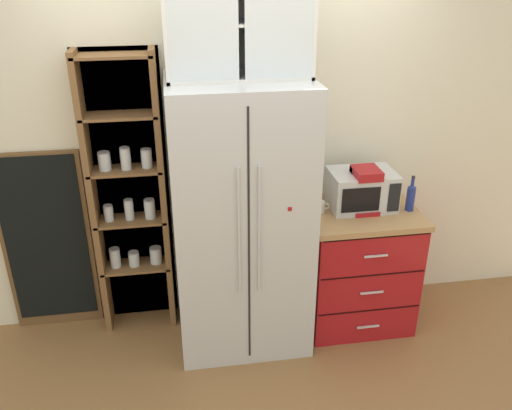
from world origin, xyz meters
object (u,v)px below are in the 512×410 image
Objects in this scene: refrigerator at (241,219)px; bottle_cobalt at (411,196)px; bottle_amber at (364,196)px; coffee_maker at (364,189)px; mug_cream at (319,207)px; chalkboard_menu at (47,243)px; microwave at (361,190)px.

refrigerator is 1.17m from bottle_cobalt.
bottle_cobalt is 0.32m from bottle_amber.
mug_cream is (-0.30, -0.00, -0.11)m from coffee_maker.
chalkboard_menu is at bearing 166.16° from refrigerator.
refrigerator is 0.86m from microwave.
coffee_maker is at bearing 3.25° from refrigerator.
bottle_cobalt is 0.19× the size of chalkboard_menu.
chalkboard_menu is (-2.48, 0.34, -0.33)m from bottle_cobalt.
mug_cream is at bearing -179.47° from coffee_maker.
coffee_maker reaches higher than microwave.
coffee_maker is 0.33m from bottle_cobalt.
refrigerator is 7.26× the size of bottle_amber.
refrigerator is 1.38m from chalkboard_menu.
bottle_cobalt is (0.32, -0.06, -0.05)m from coffee_maker.
bottle_cobalt is at bearing -5.62° from mug_cream.
coffee_maker is at bearing -7.28° from chalkboard_menu.
microwave is at bearing -6.18° from chalkboard_menu.
bottle_amber is at bearing 173.37° from bottle_cobalt.
bottle_amber is at bearing 1.42° from refrigerator.
mug_cream is at bearing 4.76° from refrigerator.
bottle_cobalt is at bearing -7.81° from chalkboard_menu.
microwave is 0.33× the size of chalkboard_menu.
bottle_cobalt is at bearing -0.78° from refrigerator.
bottle_cobalt is (0.32, -0.11, -0.02)m from microwave.
refrigerator is 1.37× the size of chalkboard_menu.
chalkboard_menu reaches higher than coffee_maker.
mug_cream is 0.45× the size of bottle_amber.
microwave reaches higher than bottle_cobalt.
mug_cream is at bearing -171.65° from microwave.
refrigerator reaches higher than coffee_maker.
chalkboard_menu is (-1.32, 0.32, -0.24)m from refrigerator.
microwave is (0.85, 0.09, 0.11)m from refrigerator.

